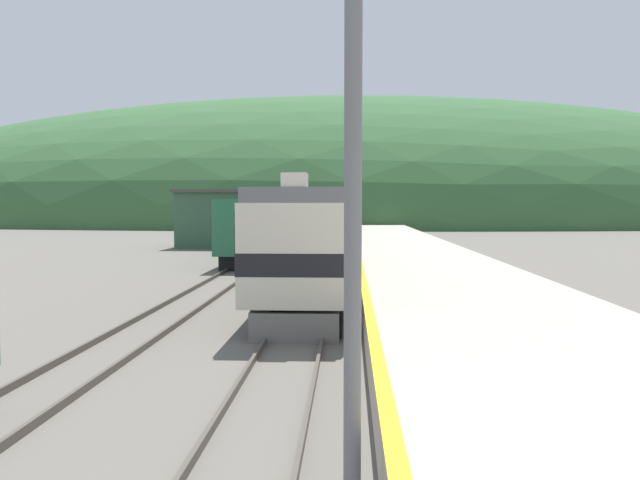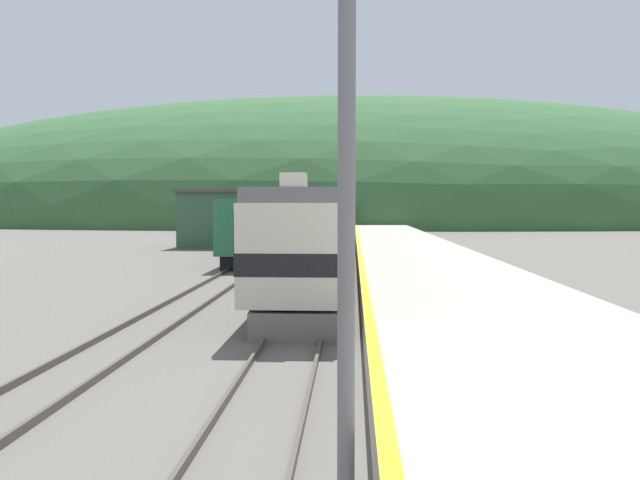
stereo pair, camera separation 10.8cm
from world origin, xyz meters
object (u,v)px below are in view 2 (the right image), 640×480
at_px(express_train_lead_car, 316,237).
at_px(signal_mast_main, 347,23).
at_px(carriage_third, 340,216).
at_px(carriage_fourth, 343,213).
at_px(carriage_second, 333,222).
at_px(siding_train, 275,225).

bearing_deg(express_train_lead_car, signal_mast_main, -85.56).
height_order(express_train_lead_car, carriage_third, express_train_lead_car).
xyz_separation_m(express_train_lead_car, carriage_fourth, (0.00, 69.94, -0.01)).
height_order(carriage_second, siding_train, carriage_second).
bearing_deg(siding_train, carriage_third, 80.63).
xyz_separation_m(carriage_second, siding_train, (-4.26, -2.19, -0.20)).
bearing_deg(express_train_lead_car, carriage_fourth, 90.00).
height_order(carriage_third, carriage_fourth, same).
height_order(carriage_second, carriage_third, same).
relative_size(express_train_lead_car, carriage_third, 0.90).
xyz_separation_m(carriage_second, carriage_third, (0.00, 23.63, 0.00)).
height_order(express_train_lead_car, siding_train, express_train_lead_car).
relative_size(express_train_lead_car, signal_mast_main, 2.44).
bearing_deg(signal_mast_main, carriage_third, 91.27).
distance_m(express_train_lead_car, signal_mast_main, 18.81).
distance_m(express_train_lead_car, carriage_third, 46.32).
relative_size(carriage_third, carriage_fourth, 1.00).
distance_m(carriage_second, carriage_third, 23.63).
height_order(carriage_second, signal_mast_main, signal_mast_main).
xyz_separation_m(express_train_lead_car, signal_mast_main, (1.43, -18.46, 3.33)).
height_order(carriage_fourth, siding_train, carriage_fourth).
xyz_separation_m(carriage_third, signal_mast_main, (1.43, -64.78, 3.34)).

